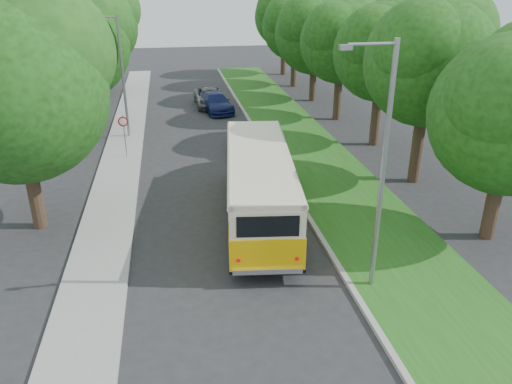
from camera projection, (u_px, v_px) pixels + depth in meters
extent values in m
plane|color=#27272A|center=(233.00, 260.00, 18.23)|extent=(120.00, 120.00, 0.00)
cube|color=gray|center=(295.00, 196.00, 23.29)|extent=(0.20, 70.00, 0.15)
cube|color=#245316|center=(344.00, 193.00, 23.66)|extent=(4.50, 70.00, 0.13)
cube|color=gray|center=(110.00, 210.00, 21.96)|extent=(2.20, 70.00, 0.12)
cylinder|color=#332319|center=(494.00, 198.00, 19.17)|extent=(0.56, 0.56, 3.35)
sphere|color=#193C0D|center=(511.00, 115.00, 17.86)|extent=(5.85, 5.85, 5.85)
sphere|color=#193C0D|center=(506.00, 100.00, 16.77)|extent=(4.09, 4.09, 4.09)
cylinder|color=#332319|center=(418.00, 141.00, 24.38)|extent=(0.56, 0.56, 4.26)
sphere|color=#193C0D|center=(429.00, 62.00, 22.87)|extent=(5.98, 5.98, 5.98)
sphere|color=#193C0D|center=(447.00, 33.00, 23.10)|extent=(4.49, 4.49, 4.49)
sphere|color=#193C0D|center=(420.00, 48.00, 21.76)|extent=(4.19, 4.19, 4.19)
cylinder|color=#332319|center=(376.00, 113.00, 29.91)|extent=(0.56, 0.56, 3.95)
sphere|color=#193C0D|center=(382.00, 53.00, 28.51)|extent=(5.61, 5.61, 5.61)
sphere|color=#193C0D|center=(396.00, 31.00, 28.72)|extent=(4.21, 4.21, 4.21)
sphere|color=#193C0D|center=(374.00, 42.00, 27.46)|extent=(3.92, 3.92, 3.92)
cylinder|color=#332319|center=(338.00, 93.00, 35.29)|extent=(0.56, 0.56, 3.86)
sphere|color=#193C0D|center=(341.00, 42.00, 33.90)|extent=(5.64, 5.64, 5.64)
sphere|color=#193C0D|center=(353.00, 23.00, 34.12)|extent=(4.23, 4.23, 4.23)
sphere|color=#193C0D|center=(333.00, 32.00, 32.85)|extent=(3.95, 3.95, 3.95)
cylinder|color=#332319|center=(313.00, 79.00, 40.75)|extent=(0.56, 0.56, 3.58)
sphere|color=#193C0D|center=(315.00, 34.00, 39.34)|extent=(6.36, 6.36, 6.36)
sphere|color=#193C0D|center=(327.00, 16.00, 39.58)|extent=(4.77, 4.77, 4.77)
sphere|color=#193C0D|center=(306.00, 24.00, 38.15)|extent=(4.45, 4.45, 4.45)
cylinder|color=#332319|center=(294.00, 66.00, 46.13)|extent=(0.56, 0.56, 3.68)
sphere|color=#193C0D|center=(295.00, 27.00, 44.74)|extent=(5.91, 5.91, 5.91)
sphere|color=#193C0D|center=(305.00, 12.00, 44.97)|extent=(4.43, 4.43, 4.43)
sphere|color=#193C0D|center=(287.00, 19.00, 43.64)|extent=(4.14, 4.14, 4.14)
cylinder|color=#332319|center=(283.00, 55.00, 51.53)|extent=(0.56, 0.56, 4.05)
sphere|color=#193C0D|center=(284.00, 17.00, 50.07)|extent=(5.97, 5.97, 5.97)
sphere|color=#193C0D|center=(293.00, 4.00, 50.30)|extent=(4.48, 4.48, 4.48)
sphere|color=#193C0D|center=(277.00, 10.00, 48.96)|extent=(4.18, 4.18, 4.18)
cylinder|color=#332319|center=(33.00, 185.00, 19.92)|extent=(0.56, 0.56, 3.68)
sphere|color=#193C0D|center=(15.00, 93.00, 18.44)|extent=(6.80, 6.80, 6.80)
sphere|color=#193C0D|center=(47.00, 52.00, 18.70)|extent=(5.10, 5.10, 5.10)
cylinder|color=#332319|center=(83.00, 104.00, 32.57)|extent=(0.56, 0.56, 3.68)
sphere|color=#193C0D|center=(75.00, 45.00, 31.09)|extent=(6.80, 6.80, 6.80)
sphere|color=#193C0D|center=(93.00, 21.00, 31.35)|extent=(5.10, 5.10, 5.10)
sphere|color=#193C0D|center=(52.00, 33.00, 29.82)|extent=(4.76, 4.76, 4.76)
cylinder|color=#332319|center=(102.00, 72.00, 43.41)|extent=(0.56, 0.56, 3.68)
sphere|color=#193C0D|center=(97.00, 27.00, 41.93)|extent=(6.80, 6.80, 6.80)
sphere|color=#193C0D|center=(110.00, 9.00, 42.19)|extent=(5.10, 5.10, 5.10)
sphere|color=#193C0D|center=(81.00, 18.00, 40.66)|extent=(4.76, 4.76, 4.76)
cylinder|color=gray|center=(383.00, 175.00, 15.06)|extent=(0.16, 0.16, 8.00)
cylinder|color=gray|center=(373.00, 44.00, 13.41)|extent=(1.40, 0.10, 0.10)
cube|color=gray|center=(346.00, 47.00, 13.32)|extent=(0.35, 0.16, 0.14)
cylinder|color=gray|center=(123.00, 79.00, 30.46)|extent=(0.16, 0.16, 7.50)
cylinder|color=gray|center=(104.00, 17.00, 28.91)|extent=(1.40, 0.10, 0.10)
cube|color=gray|center=(91.00, 18.00, 28.82)|extent=(0.35, 0.16, 0.14)
cylinder|color=gray|center=(125.00, 137.00, 27.86)|extent=(0.06, 0.06, 2.50)
cone|color=red|center=(123.00, 122.00, 27.46)|extent=(0.56, 0.02, 0.56)
cone|color=white|center=(123.00, 122.00, 27.45)|extent=(0.40, 0.02, 0.40)
imported|color=#AFAFB4|center=(265.00, 159.00, 26.31)|extent=(1.70, 3.91, 1.31)
imported|color=white|center=(241.00, 138.00, 29.48)|extent=(2.04, 4.45, 1.42)
imported|color=#121C50|center=(216.00, 102.00, 37.88)|extent=(2.71, 5.01, 1.38)
imported|color=#595B61|center=(210.00, 97.00, 39.44)|extent=(2.37, 4.96, 1.37)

